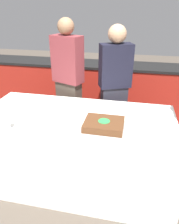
{
  "coord_description": "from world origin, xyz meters",
  "views": [
    {
      "loc": [
        0.59,
        -1.96,
        1.83
      ],
      "look_at": [
        0.17,
        0.0,
        0.83
      ],
      "focal_mm": 35.0,
      "sensor_mm": 36.0,
      "label": 1
    }
  ],
  "objects_px": {
    "cake": "(104,125)",
    "plate_stack": "(25,107)",
    "wine_glass": "(9,120)",
    "person_cutting_cake": "(114,86)",
    "person_standing_back": "(68,81)"
  },
  "relations": [
    {
      "from": "cake",
      "to": "person_standing_back",
      "type": "distance_m",
      "value": 1.11
    },
    {
      "from": "cake",
      "to": "plate_stack",
      "type": "height_order",
      "value": "cake"
    },
    {
      "from": "cake",
      "to": "wine_glass",
      "type": "distance_m",
      "value": 0.92
    },
    {
      "from": "cake",
      "to": "wine_glass",
      "type": "bearing_deg",
      "value": -166.91
    },
    {
      "from": "wine_glass",
      "to": "person_standing_back",
      "type": "xyz_separation_m",
      "value": [
        0.25,
        1.11,
        0.04
      ]
    },
    {
      "from": "person_standing_back",
      "to": "cake",
      "type": "bearing_deg",
      "value": 145.84
    },
    {
      "from": "person_cutting_cake",
      "to": "person_standing_back",
      "type": "relative_size",
      "value": 0.96
    },
    {
      "from": "cake",
      "to": "person_cutting_cake",
      "type": "height_order",
      "value": "person_cutting_cake"
    },
    {
      "from": "cake",
      "to": "plate_stack",
      "type": "bearing_deg",
      "value": 166.83
    },
    {
      "from": "cake",
      "to": "person_standing_back",
      "type": "relative_size",
      "value": 0.25
    },
    {
      "from": "person_cutting_cake",
      "to": "person_standing_back",
      "type": "height_order",
      "value": "person_standing_back"
    },
    {
      "from": "person_cutting_cake",
      "to": "plate_stack",
      "type": "bearing_deg",
      "value": 12.47
    },
    {
      "from": "plate_stack",
      "to": "wine_glass",
      "type": "bearing_deg",
      "value": -81.29
    },
    {
      "from": "plate_stack",
      "to": "wine_glass",
      "type": "relative_size",
      "value": 1.5
    },
    {
      "from": "plate_stack",
      "to": "person_cutting_cake",
      "type": "distance_m",
      "value": 1.18
    }
  ]
}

